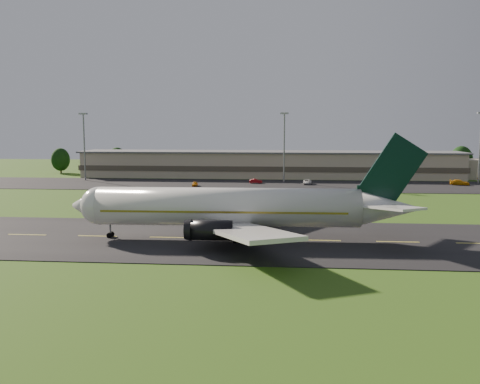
# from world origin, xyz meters

# --- Properties ---
(ground) EXTENTS (360.00, 360.00, 0.00)m
(ground) POSITION_xyz_m (0.00, 0.00, 0.00)
(ground) COLOR #274912
(ground) RESTS_ON ground
(taxiway) EXTENTS (220.00, 30.00, 0.10)m
(taxiway) POSITION_xyz_m (0.00, 0.00, 0.05)
(taxiway) COLOR black
(taxiway) RESTS_ON ground
(apron) EXTENTS (260.00, 30.00, 0.10)m
(apron) POSITION_xyz_m (0.00, 72.00, 0.05)
(apron) COLOR black
(apron) RESTS_ON ground
(airliner) EXTENTS (51.28, 42.17, 15.57)m
(airliner) POSITION_xyz_m (-1.51, 0.02, 4.66)
(airliner) COLOR white
(airliner) RESTS_ON ground
(terminal) EXTENTS (145.00, 16.00, 8.40)m
(terminal) POSITION_xyz_m (6.40, 96.18, 3.99)
(terminal) COLOR tan
(terminal) RESTS_ON ground
(light_mast_west) EXTENTS (2.40, 1.20, 20.35)m
(light_mast_west) POSITION_xyz_m (-55.00, 80.00, 12.74)
(light_mast_west) COLOR gray
(light_mast_west) RESTS_ON ground
(light_mast_centre) EXTENTS (2.40, 1.20, 20.35)m
(light_mast_centre) POSITION_xyz_m (5.00, 80.00, 12.74)
(light_mast_centre) COLOR gray
(light_mast_centre) RESTS_ON ground
(light_mast_east) EXTENTS (2.40, 1.20, 20.35)m
(light_mast_east) POSITION_xyz_m (60.00, 80.00, 12.74)
(light_mast_east) COLOR gray
(light_mast_east) RESTS_ON ground
(tree_line) EXTENTS (193.59, 9.54, 9.92)m
(tree_line) POSITION_xyz_m (34.50, 105.85, 4.83)
(tree_line) COLOR black
(tree_line) RESTS_ON ground
(service_vehicle_a) EXTENTS (1.73, 3.66, 1.21)m
(service_vehicle_a) POSITION_xyz_m (-19.19, 67.44, 0.70)
(service_vehicle_a) COLOR orange
(service_vehicle_a) RESTS_ON apron
(service_vehicle_b) EXTENTS (3.80, 1.36, 1.25)m
(service_vehicle_b) POSITION_xyz_m (-3.00, 76.29, 0.72)
(service_vehicle_b) COLOR maroon
(service_vehicle_b) RESTS_ON apron
(service_vehicle_c) EXTENTS (2.61, 5.07, 1.37)m
(service_vehicle_c) POSITION_xyz_m (11.69, 75.00, 0.78)
(service_vehicle_c) COLOR silver
(service_vehicle_c) RESTS_ON apron
(service_vehicle_d) EXTENTS (5.55, 3.35, 1.51)m
(service_vehicle_d) POSITION_xyz_m (53.91, 76.59, 0.85)
(service_vehicle_d) COLOR orange
(service_vehicle_d) RESTS_ON apron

